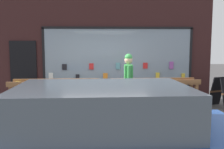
{
  "coord_description": "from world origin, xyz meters",
  "views": [
    {
      "loc": [
        -0.09,
        -6.4,
        1.92
      ],
      "look_at": [
        0.19,
        0.79,
        1.1
      ],
      "focal_mm": 40.0,
      "sensor_mm": 36.0,
      "label": 1
    }
  ],
  "objects_px": {
    "display_table_right": "(155,85)",
    "person_browsing": "(128,79)",
    "display_table_left": "(55,86)",
    "small_dog": "(117,107)",
    "sandwich_board_sign": "(222,92)",
    "parked_car": "(102,136)"
  },
  "relations": [
    {
      "from": "display_table_left",
      "to": "display_table_right",
      "type": "xyz_separation_m",
      "value": [
        2.98,
        -0.01,
        0.01
      ]
    },
    {
      "from": "person_browsing",
      "to": "small_dog",
      "type": "height_order",
      "value": "person_browsing"
    },
    {
      "from": "parked_car",
      "to": "display_table_right",
      "type": "bearing_deg",
      "value": 67.63
    },
    {
      "from": "display_table_left",
      "to": "person_browsing",
      "type": "height_order",
      "value": "person_browsing"
    },
    {
      "from": "display_table_right",
      "to": "sandwich_board_sign",
      "type": "bearing_deg",
      "value": 4.39
    },
    {
      "from": "display_table_right",
      "to": "small_dog",
      "type": "xyz_separation_m",
      "value": [
        -1.19,
        -0.78,
        -0.49
      ]
    },
    {
      "from": "display_table_right",
      "to": "parked_car",
      "type": "relative_size",
      "value": 0.66
    },
    {
      "from": "small_dog",
      "to": "sandwich_board_sign",
      "type": "distance_m",
      "value": 3.5
    },
    {
      "from": "display_table_right",
      "to": "small_dog",
      "type": "relative_size",
      "value": 5.19
    },
    {
      "from": "display_table_right",
      "to": "parked_car",
      "type": "bearing_deg",
      "value": -110.58
    },
    {
      "from": "small_dog",
      "to": "sandwich_board_sign",
      "type": "height_order",
      "value": "sandwich_board_sign"
    },
    {
      "from": "display_table_right",
      "to": "person_browsing",
      "type": "relative_size",
      "value": 1.55
    },
    {
      "from": "person_browsing",
      "to": "small_dog",
      "type": "distance_m",
      "value": 0.83
    },
    {
      "from": "display_table_left",
      "to": "parked_car",
      "type": "bearing_deg",
      "value": -71.67
    },
    {
      "from": "display_table_right",
      "to": "display_table_left",
      "type": "bearing_deg",
      "value": 179.87
    },
    {
      "from": "display_table_left",
      "to": "person_browsing",
      "type": "distance_m",
      "value": 2.21
    },
    {
      "from": "small_dog",
      "to": "parked_car",
      "type": "distance_m",
      "value": 3.5
    },
    {
      "from": "person_browsing",
      "to": "sandwich_board_sign",
      "type": "xyz_separation_m",
      "value": [
        3.04,
        0.75,
        -0.53
      ]
    },
    {
      "from": "small_dog",
      "to": "display_table_left",
      "type": "bearing_deg",
      "value": 93.97
    },
    {
      "from": "display_table_left",
      "to": "small_dog",
      "type": "xyz_separation_m",
      "value": [
        1.8,
        -0.78,
        -0.48
      ]
    },
    {
      "from": "person_browsing",
      "to": "sandwich_board_sign",
      "type": "relative_size",
      "value": 1.82
    },
    {
      "from": "small_dog",
      "to": "sandwich_board_sign",
      "type": "relative_size",
      "value": 0.54
    }
  ]
}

